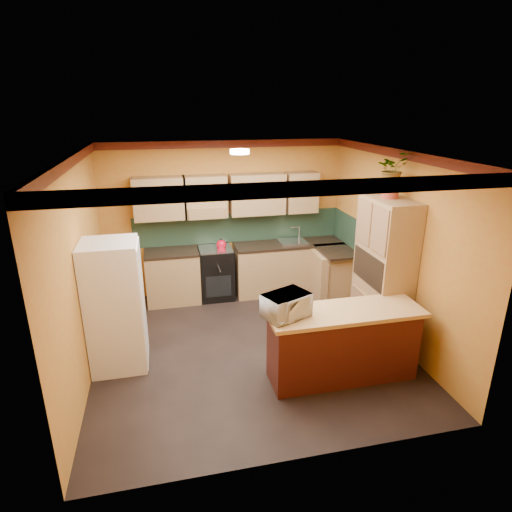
{
  "coord_description": "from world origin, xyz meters",
  "views": [
    {
      "loc": [
        -1.09,
        -5.19,
        3.25
      ],
      "look_at": [
        0.19,
        0.45,
        1.21
      ],
      "focal_mm": 30.0,
      "sensor_mm": 36.0,
      "label": 1
    }
  ],
  "objects_px": {
    "stove": "(216,273)",
    "microwave": "(286,305)",
    "pantry": "(383,273)",
    "base_cabinets_back": "(251,271)",
    "fridge": "(115,306)",
    "breakfast_bar": "(342,346)"
  },
  "relations": [
    {
      "from": "breakfast_bar",
      "to": "microwave",
      "type": "distance_m",
      "value": 0.98
    },
    {
      "from": "stove",
      "to": "pantry",
      "type": "distance_m",
      "value": 2.96
    },
    {
      "from": "breakfast_bar",
      "to": "base_cabinets_back",
      "type": "bearing_deg",
      "value": 101.91
    },
    {
      "from": "stove",
      "to": "microwave",
      "type": "bearing_deg",
      "value": -80.45
    },
    {
      "from": "base_cabinets_back",
      "to": "stove",
      "type": "xyz_separation_m",
      "value": [
        -0.62,
        -0.0,
        0.02
      ]
    },
    {
      "from": "stove",
      "to": "pantry",
      "type": "relative_size",
      "value": 0.43
    },
    {
      "from": "fridge",
      "to": "breakfast_bar",
      "type": "height_order",
      "value": "fridge"
    },
    {
      "from": "microwave",
      "to": "base_cabinets_back",
      "type": "bearing_deg",
      "value": 62.63
    },
    {
      "from": "stove",
      "to": "microwave",
      "type": "height_order",
      "value": "microwave"
    },
    {
      "from": "stove",
      "to": "microwave",
      "type": "relative_size",
      "value": 1.76
    },
    {
      "from": "breakfast_bar",
      "to": "microwave",
      "type": "bearing_deg",
      "value": 180.0
    },
    {
      "from": "pantry",
      "to": "fridge",
      "type": "bearing_deg",
      "value": 176.96
    },
    {
      "from": "fridge",
      "to": "breakfast_bar",
      "type": "bearing_deg",
      "value": -18.27
    },
    {
      "from": "fridge",
      "to": "breakfast_bar",
      "type": "xyz_separation_m",
      "value": [
        2.73,
        -0.9,
        -0.41
      ]
    },
    {
      "from": "base_cabinets_back",
      "to": "breakfast_bar",
      "type": "xyz_separation_m",
      "value": [
        0.58,
        -2.73,
        0.0
      ]
    },
    {
      "from": "pantry",
      "to": "breakfast_bar",
      "type": "xyz_separation_m",
      "value": [
        -0.87,
        -0.71,
        -0.61
      ]
    },
    {
      "from": "base_cabinets_back",
      "to": "microwave",
      "type": "height_order",
      "value": "microwave"
    },
    {
      "from": "stove",
      "to": "pantry",
      "type": "bearing_deg",
      "value": -44.25
    },
    {
      "from": "pantry",
      "to": "base_cabinets_back",
      "type": "bearing_deg",
      "value": 125.65
    },
    {
      "from": "base_cabinets_back",
      "to": "fridge",
      "type": "height_order",
      "value": "fridge"
    },
    {
      "from": "base_cabinets_back",
      "to": "fridge",
      "type": "distance_m",
      "value": 2.85
    },
    {
      "from": "fridge",
      "to": "pantry",
      "type": "height_order",
      "value": "pantry"
    }
  ]
}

